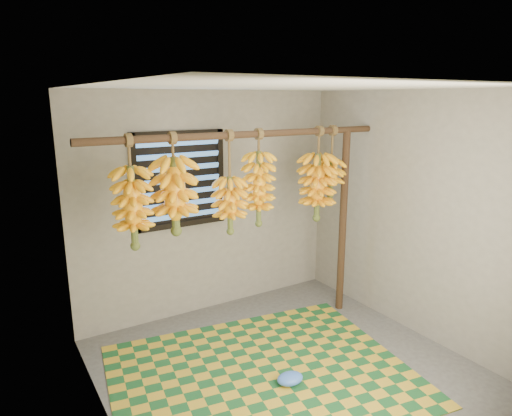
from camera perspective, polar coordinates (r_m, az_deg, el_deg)
floor at (r=4.24m, az=4.14°, el=-19.65°), size 3.00×3.00×0.01m
ceiling at (r=3.55m, az=4.83°, el=14.93°), size 3.00×3.00×0.01m
wall_back at (r=4.97m, az=-5.78°, el=0.53°), size 3.00×0.01×2.40m
wall_left at (r=3.13m, az=-18.68°, el=-8.13°), size 0.01×3.00×2.40m
wall_right at (r=4.74m, az=19.35°, el=-0.85°), size 0.01×3.00×2.40m
window at (r=4.75m, az=-9.52°, el=3.48°), size 1.00×0.04×1.00m
hanging_pole at (r=4.15m, az=-1.10°, el=9.18°), size 3.00×0.06×0.06m
support_post at (r=5.03m, az=10.80°, el=-1.84°), size 0.08×0.08×2.00m
woven_mat at (r=4.17m, az=0.78°, el=-20.11°), size 2.77×2.35×0.01m
plastic_bag at (r=4.04m, az=4.27°, el=-20.49°), size 0.25×0.19×0.09m
banana_bunch_a at (r=3.81m, az=-15.14°, el=0.02°), size 0.31×0.31×0.93m
banana_bunch_b at (r=3.91m, az=-10.12°, el=1.52°), size 0.36×0.36×0.86m
banana_bunch_c at (r=4.15m, az=-3.28°, el=0.36°), size 0.31×0.31×0.95m
banana_bunch_d at (r=4.28m, az=0.34°, el=2.41°), size 0.31×0.31×0.92m
banana_bunch_e at (r=4.70m, az=7.68°, el=2.61°), size 0.38×0.38×0.96m
banana_bunch_f at (r=4.79m, az=9.35°, el=3.75°), size 0.29×0.29×0.74m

